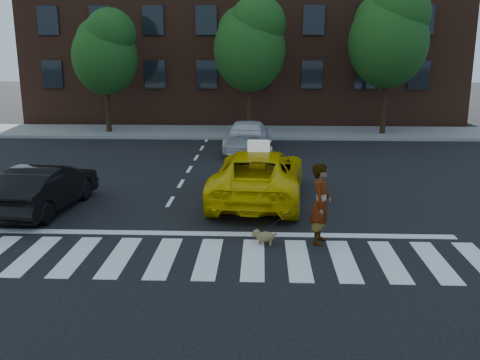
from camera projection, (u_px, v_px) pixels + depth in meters
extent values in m
plane|color=black|center=(208.00, 258.00, 11.92)|extent=(120.00, 120.00, 0.00)
cube|color=silver|center=(208.00, 258.00, 11.92)|extent=(13.00, 2.40, 0.01)
cube|color=silver|center=(215.00, 234.00, 13.47)|extent=(12.00, 0.30, 0.01)
cube|color=slate|center=(240.00, 132.00, 28.86)|extent=(30.00, 4.00, 0.15)
cube|color=#4F2A1C|center=(245.00, 24.00, 34.68)|extent=(26.00, 10.00, 12.00)
cylinder|color=black|center=(108.00, 104.00, 28.27)|extent=(0.28, 0.28, 3.25)
ellipsoid|color=#193E11|center=(105.00, 57.00, 27.69)|extent=(3.38, 3.38, 3.89)
sphere|color=#193E11|center=(110.00, 34.00, 27.19)|extent=(2.60, 2.60, 2.60)
sphere|color=#193E11|center=(99.00, 40.00, 27.74)|extent=(2.34, 2.34, 2.34)
cylinder|color=black|center=(249.00, 102.00, 27.94)|extent=(0.28, 0.28, 3.55)
ellipsoid|color=#193E11|center=(249.00, 50.00, 27.30)|extent=(3.69, 3.69, 4.25)
sphere|color=#193E11|center=(257.00, 24.00, 26.78)|extent=(2.84, 2.84, 2.84)
sphere|color=#193E11|center=(243.00, 31.00, 27.33)|extent=(2.56, 2.56, 2.56)
cylinder|color=black|center=(384.00, 99.00, 27.63)|extent=(0.28, 0.28, 3.85)
ellipsoid|color=#193E11|center=(388.00, 42.00, 26.93)|extent=(4.00, 4.00, 4.60)
sphere|color=#193E11|center=(399.00, 13.00, 26.38)|extent=(3.08, 3.08, 3.08)
sphere|color=#193E11|center=(381.00, 22.00, 26.94)|extent=(2.77, 2.77, 2.77)
imported|color=#DBB904|center=(259.00, 175.00, 16.33)|extent=(3.03, 5.79, 1.55)
imported|color=black|center=(46.00, 187.00, 15.28)|extent=(1.86, 4.23, 1.35)
imported|color=silver|center=(248.00, 136.00, 23.91)|extent=(2.21, 4.88, 1.39)
imported|color=#999999|center=(321.00, 204.00, 12.65)|extent=(0.65, 0.81, 1.95)
ellipsoid|color=olive|center=(265.00, 237.00, 12.71)|extent=(0.49, 0.32, 0.25)
sphere|color=olive|center=(257.00, 233.00, 12.75)|extent=(0.22, 0.22, 0.19)
sphere|color=olive|center=(253.00, 234.00, 12.78)|extent=(0.10, 0.10, 0.09)
cylinder|color=olive|center=(275.00, 235.00, 12.65)|extent=(0.14, 0.07, 0.11)
sphere|color=olive|center=(257.00, 230.00, 12.80)|extent=(0.08, 0.08, 0.07)
sphere|color=olive|center=(256.00, 232.00, 12.68)|extent=(0.08, 0.08, 0.07)
cylinder|color=olive|center=(260.00, 242.00, 12.73)|extent=(0.06, 0.06, 0.12)
cylinder|color=olive|center=(261.00, 241.00, 12.83)|extent=(0.06, 0.06, 0.12)
cylinder|color=olive|center=(270.00, 243.00, 12.66)|extent=(0.06, 0.06, 0.12)
cylinder|color=olive|center=(271.00, 242.00, 12.77)|extent=(0.06, 0.06, 0.12)
cube|color=white|center=(259.00, 146.00, 15.91)|extent=(0.67, 0.33, 0.32)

